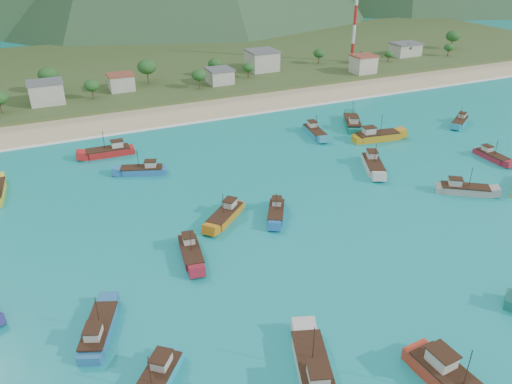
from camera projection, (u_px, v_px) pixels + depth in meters
name	position (u px, v px, depth m)	size (l,w,h in m)	color
ground	(306.00, 251.00, 84.29)	(600.00, 600.00, 0.00)	#0B6B80
beach	(175.00, 114.00, 148.10)	(400.00, 18.00, 1.20)	beige
land	(132.00, 68.00, 197.38)	(400.00, 110.00, 2.40)	#385123
surf_line	(185.00, 124.00, 140.43)	(400.00, 2.50, 0.08)	white
village	(170.00, 77.00, 167.87)	(217.24, 27.39, 6.95)	beige
vegetation	(150.00, 77.00, 165.88)	(271.90, 25.78, 8.55)	#235623
radio_tower	(356.00, 5.00, 190.61)	(1.20, 1.20, 42.85)	red
boat_1	(155.00, 383.00, 58.73)	(9.20, 10.24, 6.30)	teal
boat_2	(315.00, 132.00, 132.28)	(4.69, 10.88, 6.22)	teal
boat_5	(99.00, 331.00, 66.37)	(6.87, 10.92, 6.22)	#26669D
boat_6	(276.00, 212.00, 94.71)	(7.00, 9.43, 5.49)	#2063AC
boat_7	(376.00, 137.00, 128.84)	(12.84, 5.33, 7.36)	#C08518
boat_12	(492.00, 157.00, 118.27)	(2.88, 9.28, 5.46)	maroon
boat_13	(314.00, 371.00, 60.11)	(7.54, 12.93, 7.34)	#BBB7AA
boat_15	(225.00, 215.00, 93.47)	(9.84, 9.31, 6.19)	#C37316
boat_16	(143.00, 171.00, 111.05)	(10.56, 6.21, 5.99)	#2769A9
boat_20	(460.00, 122.00, 139.61)	(9.52, 7.68, 5.65)	teal
boat_21	(109.00, 152.00, 120.13)	(11.53, 3.79, 6.74)	#B01C1A
boat_24	(464.00, 190.00, 102.72)	(10.49, 8.62, 6.26)	#A59C95
boat_25	(352.00, 124.00, 137.64)	(8.97, 12.68, 7.32)	#106C5C
boat_28	(191.00, 253.00, 82.76)	(4.35, 10.31, 5.90)	maroon
boat_29	(373.00, 165.00, 113.39)	(7.88, 11.80, 6.76)	beige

